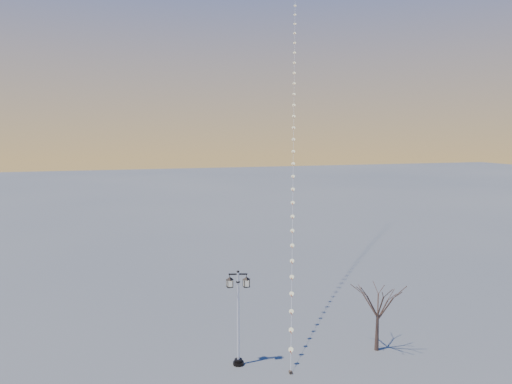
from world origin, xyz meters
name	(u,v)px	position (x,y,z in m)	size (l,w,h in m)	color
ground	(282,384)	(0.00, 0.00, 0.00)	(300.00, 300.00, 0.00)	#565857
street_lamp	(238,313)	(-1.63, 2.57, 2.98)	(1.34, 0.69, 5.39)	black
bare_tree	(378,304)	(6.65, 1.94, 2.83)	(2.46, 2.46, 4.08)	#412E24
kite_train	(294,64)	(7.28, 17.46, 18.70)	(13.56, 33.86, 37.63)	#3A2D22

